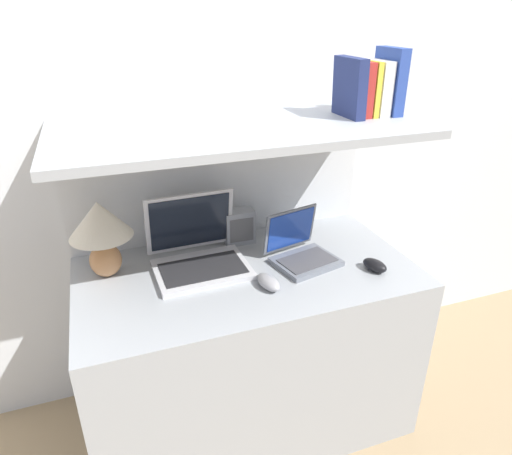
{
  "coord_description": "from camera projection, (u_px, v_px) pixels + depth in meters",
  "views": [
    {
      "loc": [
        -0.47,
        -1.06,
        1.62
      ],
      "look_at": [
        0.03,
        0.33,
        0.91
      ],
      "focal_mm": 32.0,
      "sensor_mm": 36.0,
      "label": 1
    }
  ],
  "objects": [
    {
      "name": "table_lamp",
      "position": [
        100.0,
        228.0,
        1.6
      ],
      "size": [
        0.22,
        0.22,
        0.29
      ],
      "color": "#B27A4C",
      "rests_on": "desk"
    },
    {
      "name": "shelf",
      "position": [
        240.0,
        129.0,
        1.54
      ],
      "size": [
        1.25,
        0.59,
        0.03
      ],
      "color": "#999EA3",
      "rests_on": "back_riser"
    },
    {
      "name": "router_box",
      "position": [
        239.0,
        227.0,
        1.89
      ],
      "size": [
        0.12,
        0.08,
        0.14
      ],
      "color": "gray",
      "rests_on": "desk"
    },
    {
      "name": "computer_mouse",
      "position": [
        268.0,
        282.0,
        1.6
      ],
      "size": [
        0.08,
        0.13,
        0.04
      ],
      "color": "#99999E",
      "rests_on": "desk"
    },
    {
      "name": "wall_back",
      "position": [
        216.0,
        124.0,
        1.84
      ],
      "size": [
        6.0,
        0.05,
        2.4
      ],
      "color": "silver",
      "rests_on": "ground_plane"
    },
    {
      "name": "book_red",
      "position": [
        360.0,
        89.0,
        1.63
      ],
      "size": [
        0.04,
        0.13,
        0.19
      ],
      "color": "#A82823",
      "rests_on": "shelf"
    },
    {
      "name": "book_blue",
      "position": [
        390.0,
        81.0,
        1.66
      ],
      "size": [
        0.04,
        0.16,
        0.23
      ],
      "color": "#284293",
      "rests_on": "shelf"
    },
    {
      "name": "laptop_small",
      "position": [
        301.0,
        251.0,
        1.76
      ],
      "size": [
        0.27,
        0.26,
        0.19
      ],
      "color": "slate",
      "rests_on": "desk"
    },
    {
      "name": "second_mouse",
      "position": [
        375.0,
        265.0,
        1.7
      ],
      "size": [
        0.09,
        0.11,
        0.04
      ],
      "color": "black",
      "rests_on": "desk"
    },
    {
      "name": "back_riser",
      "position": [
        223.0,
        255.0,
        2.05
      ],
      "size": [
        1.25,
        0.04,
        1.24
      ],
      "color": "silver",
      "rests_on": "ground_plane"
    },
    {
      "name": "desk",
      "position": [
        249.0,
        348.0,
        1.86
      ],
      "size": [
        1.25,
        0.66,
        0.73
      ],
      "color": "#999EA3",
      "rests_on": "ground_plane"
    },
    {
      "name": "laptop_large",
      "position": [
        198.0,
        253.0,
        1.72
      ],
      "size": [
        0.35,
        0.31,
        0.26
      ],
      "color": "silver",
      "rests_on": "desk"
    },
    {
      "name": "book_white",
      "position": [
        378.0,
        88.0,
        1.66
      ],
      "size": [
        0.04,
        0.14,
        0.19
      ],
      "color": "silver",
      "rests_on": "shelf"
    },
    {
      "name": "book_yellow",
      "position": [
        368.0,
        88.0,
        1.64
      ],
      "size": [
        0.02,
        0.14,
        0.19
      ],
      "color": "gold",
      "rests_on": "shelf"
    },
    {
      "name": "book_navy",
      "position": [
        350.0,
        88.0,
        1.62
      ],
      "size": [
        0.04,
        0.18,
        0.21
      ],
      "color": "navy",
      "rests_on": "shelf"
    }
  ]
}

